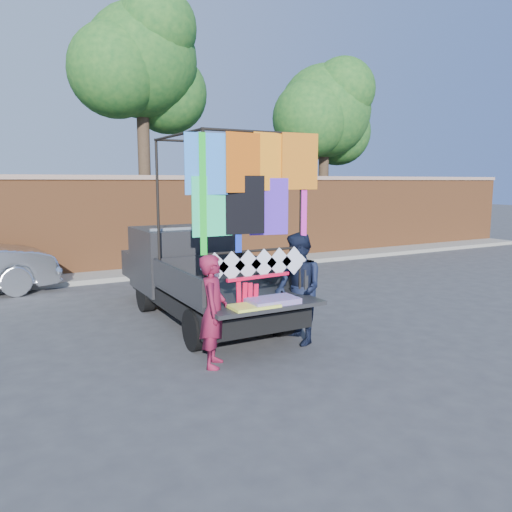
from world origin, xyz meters
TOP-DOWN VIEW (x-y plane):
  - ground at (0.00, 0.00)m, footprint 90.00×90.00m
  - brick_wall at (0.00, 7.00)m, footprint 30.00×0.45m
  - curb at (0.00, 6.30)m, footprint 30.00×1.20m
  - tree_mid at (1.02, 8.12)m, footprint 4.20×3.30m
  - tree_right at (7.52, 8.12)m, footprint 4.20×3.30m
  - pickup_truck at (0.05, 2.11)m, footprint 1.98×4.98m
  - woman at (-0.70, -0.56)m, footprint 0.59×0.66m
  - man at (0.81, -0.30)m, footprint 0.71×0.88m
  - streamer_bundle at (-0.06, -0.44)m, footprint 1.03×0.13m

SIDE VIEW (x-z plane):
  - ground at x=0.00m, z-range 0.00..0.00m
  - curb at x=0.00m, z-range 0.00..0.12m
  - woman at x=-0.70m, z-range 0.00..1.51m
  - pickup_truck at x=0.05m, z-range -0.78..2.36m
  - man at x=0.81m, z-range 0.00..1.69m
  - streamer_bundle at x=-0.06m, z-range 0.56..1.27m
  - brick_wall at x=0.00m, z-range 0.02..2.63m
  - tree_right at x=7.52m, z-range 1.44..8.06m
  - tree_mid at x=1.02m, z-range 1.83..9.56m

